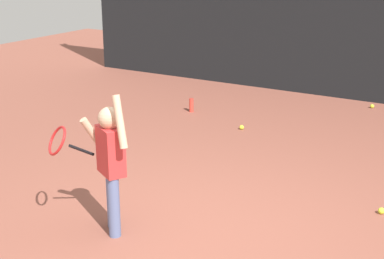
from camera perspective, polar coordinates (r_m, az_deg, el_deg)
name	(u,v)px	position (r m, az deg, el deg)	size (l,w,h in m)	color
ground_plane	(205,237)	(5.27, 1.29, -10.79)	(20.00, 20.00, 0.00)	brown
tennis_player	(109,158)	(5.12, -8.42, -2.91)	(0.88, 0.54, 1.35)	slate
water_bottle	(191,105)	(9.05, -0.07, 2.49)	(0.07, 0.07, 0.22)	#D83F33
tennis_ball_1	(242,127)	(8.22, 5.04, 0.22)	(0.07, 0.07, 0.07)	#CCE033
tennis_ball_3	(381,211)	(5.97, 18.62, -7.80)	(0.07, 0.07, 0.07)	#CCE033
tennis_ball_5	(372,106)	(9.73, 17.77, 2.26)	(0.07, 0.07, 0.07)	#CCE033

